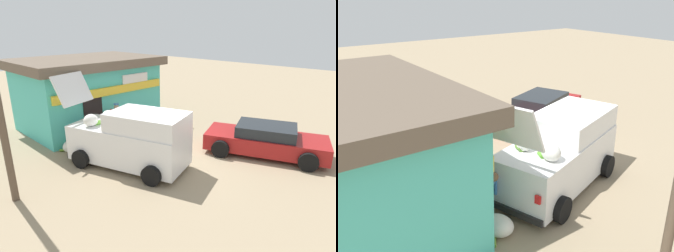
% 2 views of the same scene
% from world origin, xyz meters
% --- Properties ---
extents(ground_plane, '(60.00, 60.00, 0.00)m').
position_xyz_m(ground_plane, '(0.00, 0.00, 0.00)').
color(ground_plane, '#9E896B').
extents(storefront_bar, '(6.55, 4.56, 3.35)m').
position_xyz_m(storefront_bar, '(0.48, 6.03, 1.72)').
color(storefront_bar, '#4CC6B7').
rests_on(storefront_bar, ground_plane).
extents(delivery_van, '(3.07, 4.99, 3.12)m').
position_xyz_m(delivery_van, '(-1.10, 0.86, 1.02)').
color(delivery_van, white).
rests_on(delivery_van, ground_plane).
extents(parked_sedan, '(3.33, 4.82, 1.20)m').
position_xyz_m(parked_sedan, '(3.12, -2.08, 0.58)').
color(parked_sedan, maroon).
rests_on(parked_sedan, ground_plane).
extents(vendor_standing, '(0.48, 0.48, 1.62)m').
position_xyz_m(vendor_standing, '(0.18, 3.41, 0.92)').
color(vendor_standing, navy).
rests_on(vendor_standing, ground_plane).
extents(customer_bending, '(0.80, 0.71, 1.31)m').
position_xyz_m(customer_bending, '(-1.15, 3.53, 0.83)').
color(customer_bending, '#726047').
rests_on(customer_bending, ground_plane).
extents(unloaded_banana_pile, '(0.94, 0.87, 0.49)m').
position_xyz_m(unloaded_banana_pile, '(-1.97, 3.59, 0.23)').
color(unloaded_banana_pile, silver).
rests_on(unloaded_banana_pile, ground_plane).
extents(paint_bucket, '(0.27, 0.27, 0.34)m').
position_xyz_m(paint_bucket, '(2.94, 3.24, 0.17)').
color(paint_bucket, '#BF3F33').
rests_on(paint_bucket, ground_plane).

